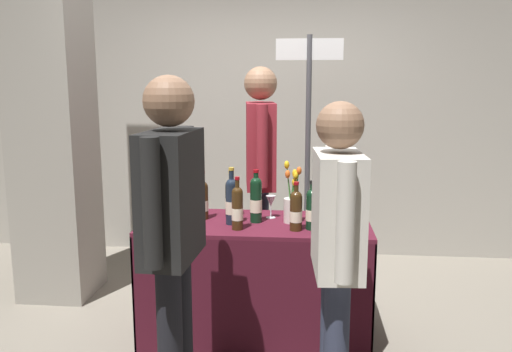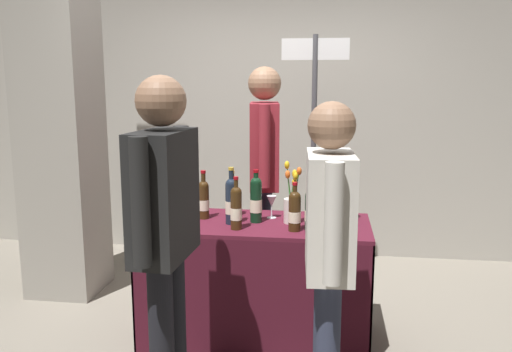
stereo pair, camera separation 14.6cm
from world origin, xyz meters
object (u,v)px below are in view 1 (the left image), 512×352
Objects in this scene: tasting_table at (256,260)px; taster_foreground_right at (172,221)px; display_bottle_0 at (312,208)px; wine_glass_near_vendor at (271,202)px; concrete_pillar at (49,68)px; featured_wine_bottle at (203,199)px; flower_vase at (292,204)px; booth_signpost at (308,134)px; vendor_presenter at (260,160)px.

taster_foreground_right is at bearing -108.68° from tasting_table.
display_bottle_0 is at bearing -20.42° from tasting_table.
wine_glass_near_vendor is 0.09× the size of taster_foreground_right.
concrete_pillar reaches higher than featured_wine_bottle.
tasting_table is 4.81× the size of display_bottle_0.
featured_wine_bottle is at bearing 177.03° from flower_vase.
flower_vase reaches higher than wine_glass_near_vendor.
featured_wine_bottle is 1.06× the size of display_bottle_0.
wine_glass_near_vendor is 1.00m from booth_signpost.
vendor_presenter reaches higher than taster_foreground_right.
booth_signpost reaches higher than display_bottle_0.
wine_glass_near_vendor is (0.09, 0.12, 0.36)m from tasting_table.
booth_signpost is at bearing 12.16° from concrete_pillar.
tasting_table is at bearing -15.69° from taster_foreground_right.
wine_glass_near_vendor is at bearing -104.91° from booth_signpost.
concrete_pillar is 2.06m from booth_signpost.
concrete_pillar reaches higher than taster_foreground_right.
booth_signpost is at bearing 75.09° from wine_glass_near_vendor.
taster_foreground_right reaches higher than wine_glass_near_vendor.
flower_vase is 0.19× the size of booth_signpost.
booth_signpost reaches higher than flower_vase.
tasting_table is (1.62, -0.60, -1.24)m from concrete_pillar.
taster_foreground_right reaches higher than featured_wine_bottle.
display_bottle_0 is at bearing -43.02° from wine_glass_near_vendor.
tasting_table is 0.71× the size of booth_signpost.
flower_vase is (0.14, -0.10, 0.01)m from wine_glass_near_vendor.
wine_glass_near_vendor reaches higher than tasting_table.
featured_wine_bottle is 0.71m from vendor_presenter.
tasting_table is at bearing -20.39° from concrete_pillar.
display_bottle_0 is 0.15× the size of booth_signpost.
wine_glass_near_vendor is 0.38× the size of flower_vase.
flower_vase is (-0.13, 0.15, -0.01)m from display_bottle_0.
taster_foreground_right is at bearing -49.09° from concrete_pillar.
flower_vase is at bearing -17.61° from concrete_pillar.
booth_signpost reaches higher than wine_glass_near_vendor.
display_bottle_0 is 0.37m from wine_glass_near_vendor.
featured_wine_bottle is (-0.35, 0.05, 0.39)m from tasting_table.
tasting_table is 9.73× the size of wine_glass_near_vendor.
featured_wine_bottle is at bearing -170.67° from wine_glass_near_vendor.
concrete_pillar is 1.74× the size of booth_signpost.
display_bottle_0 is 0.76× the size of flower_vase.
wine_glass_near_vendor is at bearing -15.84° from concrete_pillar.
vendor_presenter reaches higher than featured_wine_bottle.
display_bottle_0 is at bearing -37.39° from taster_foreground_right.
display_bottle_0 is at bearing -49.59° from flower_vase.
display_bottle_0 is at bearing -14.07° from featured_wine_bottle.
booth_signpost is at bearing 84.41° from flower_vase.
booth_signpost is (0.68, 0.98, 0.34)m from featured_wine_bottle.
flower_vase is at bearing -95.59° from booth_signpost.
featured_wine_bottle is (1.27, -0.56, -0.86)m from concrete_pillar.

